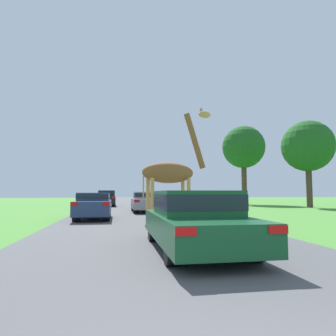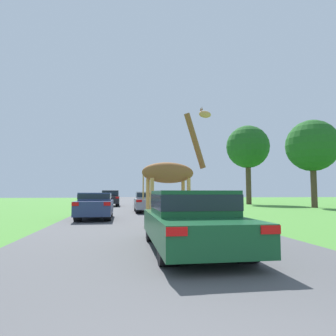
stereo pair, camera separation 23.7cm
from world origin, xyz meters
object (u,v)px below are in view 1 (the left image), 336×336
car_queue_left (145,200)px  tree_centre_back (244,148)px  car_verge_right (94,205)px  tree_left_edge (308,146)px  car_lead_maroon (195,218)px  car_far_ahead (147,201)px  car_queue_right (107,198)px  giraffe_near_road (172,172)px

car_queue_left → tree_centre_back: bearing=31.2°
car_verge_right → tree_left_edge: 21.15m
car_lead_maroon → car_far_ahead: bearing=89.2°
car_lead_maroon → car_queue_right: (-2.85, 23.56, 0.08)m
car_queue_left → car_far_ahead: car_far_ahead is taller
car_lead_maroon → car_queue_left: bearing=88.5°
giraffe_near_road → car_queue_left: (0.17, 13.66, -1.44)m
car_queue_right → car_far_ahead: 10.18m
giraffe_near_road → tree_left_edge: size_ratio=0.63×
car_queue_left → car_verge_right: car_queue_left is taller
tree_left_edge → tree_centre_back: size_ratio=0.87×
giraffe_near_road → tree_left_edge: 20.27m
car_queue_right → tree_left_edge: bearing=-17.5°
giraffe_near_road → car_queue_right: 19.06m
car_queue_left → tree_left_edge: (15.03, -0.69, 4.86)m
car_lead_maroon → car_queue_right: bearing=96.9°
giraffe_near_road → car_queue_left: size_ratio=1.18×
car_lead_maroon → car_far_ahead: 13.85m
car_far_ahead → car_verge_right: (-3.22, -5.01, -0.03)m
giraffe_near_road → car_verge_right: bearing=-151.2°
giraffe_near_road → car_lead_maroon: giraffe_near_road is taller
car_lead_maroon → tree_left_edge: bearing=48.9°
car_lead_maroon → car_queue_left: size_ratio=1.12×
tree_centre_back → giraffe_near_road: bearing=-120.7°
car_lead_maroon → tree_centre_back: tree_centre_back is taller
car_queue_left → car_far_ahead: (-0.28, -4.63, -0.00)m
car_queue_right → tree_centre_back: 16.92m
car_verge_right → car_queue_right: bearing=89.3°
car_verge_right → tree_centre_back: size_ratio=0.43×
car_lead_maroon → tree_left_edge: tree_left_edge is taller
car_lead_maroon → car_verge_right: 9.34m
car_verge_right → tree_centre_back: 24.10m
car_far_ahead → tree_centre_back: bearing=43.8°
giraffe_near_road → tree_left_edge: tree_left_edge is taller
car_queue_left → tree_centre_back: tree_centre_back is taller
giraffe_near_road → car_verge_right: 5.43m
car_far_ahead → tree_centre_back: (12.66, 12.12, 5.91)m
car_queue_left → car_far_ahead: size_ratio=1.05×
car_queue_left → car_verge_right: size_ratio=1.08×
car_far_ahead → car_queue_right: bearing=107.4°
car_verge_right → tree_centre_back: tree_centre_back is taller
giraffe_near_road → car_lead_maroon: bearing=-14.5°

